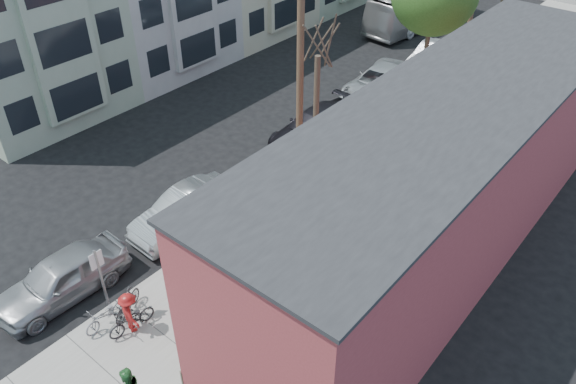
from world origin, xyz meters
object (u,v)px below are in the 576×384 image
Objects in this scene: cyclist at (130,313)px; bus at (422,5)px; utility_pole_near at (299,70)px; car_0 at (61,278)px; patio_chair_a at (250,309)px; patio_chair_b at (217,342)px; sign_post at (101,277)px; parking_meter_far at (325,144)px; car_2 at (316,127)px; car_3 at (380,83)px; parked_bike_b at (105,315)px; tree_bare at (316,122)px; patron_grey at (294,251)px; parked_bike_a at (127,303)px; car_1 at (186,211)px; car_4 at (431,55)px; parking_meter_near at (214,220)px.

cyclist is 31.68m from bus.
utility_pole_near reaches higher than car_0.
patio_chair_a is (3.66, -7.04, -4.82)m from utility_pole_near.
patio_chair_a is at bearing 103.13° from patio_chair_b.
sign_post is 10.46m from utility_pole_near.
parking_meter_far reaches higher than patio_chair_a.
car_3 is at bearing 94.23° from car_2.
cyclist is at bearing 22.13° from parked_bike_b.
tree_bare is 2.95× the size of patron_grey.
sign_post is at bearing -89.42° from car_3.
utility_pole_near is 0.95× the size of bus.
parked_bike_a is 0.97× the size of parked_bike_b.
car_1 is 0.85× the size of car_2.
patio_chair_a is at bearing 37.06° from sign_post.
car_3 is (-0.23, 14.63, 0.03)m from car_1.
utility_pole_near is at bearing -86.35° from car_4.
car_3 is at bearing -65.73° from bus.
car_3 reaches higher than parked_bike_a.
cyclist is 13.42m from car_2.
parked_bike_b is 0.28× the size of car_2.
patio_chair_b is (3.40, -9.31, -2.43)m from tree_bare.
cyclist is (1.08, -9.77, -4.49)m from utility_pole_near.
car_2 is at bearing 96.69° from sign_post.
utility_pole_near is 11.40m from car_0.
parked_bike_a is 0.26× the size of car_3.
tree_bare is 6.41m from car_1.
parking_meter_far is 4.94m from utility_pole_near.
parked_bike_b is at bearing -73.41° from bus.
tree_bare is 6.20m from patron_grey.
sign_post is 3.18× the size of patio_chair_a.
parking_meter_near is at bearing -90.00° from parking_meter_far.
car_1 reaches higher than parked_bike_b.
car_1 is at bearing -87.85° from car_2.
patio_chair_a is 6.57m from car_0.
parking_meter_near is 20.15m from car_4.
car_0 is (-1.94, -5.32, -0.19)m from parking_meter_near.
patron_grey is at bearing -78.17° from car_4.
parking_meter_far is 0.82× the size of parked_bike_a.
bus is (-3.84, 11.57, 0.65)m from car_3.
parking_meter_near is at bearing -91.64° from utility_pole_near.
car_2 is at bearing 140.77° from parking_meter_far.
car_1 is 20.21m from car_4.
utility_pole_near is at bearing -83.94° from car_3.
tree_bare is 3.65× the size of parked_bike_b.
patio_chair_a is 0.57× the size of cyclist.
parking_meter_near is 5.67m from car_0.
utility_pole_near reaches higher than bus.
patron_grey reaches higher than car_4.
parking_meter_near is at bearing -82.80° from patron_grey.
patron_grey is at bearing 8.19° from car_1.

